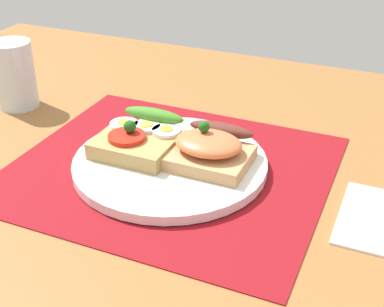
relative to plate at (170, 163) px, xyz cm
name	(u,v)px	position (x,y,z in cm)	size (l,w,h in cm)	color
ground_plane	(170,180)	(0.00, 0.00, -2.50)	(120.00, 90.00, 3.20)	#936131
placemat	(170,168)	(0.00, 0.00, -0.75)	(38.83, 34.21, 0.30)	maroon
plate	(170,163)	(0.00, 0.00, 0.00)	(24.33, 24.33, 1.20)	white
sandwich_egg_tomato	(140,137)	(-4.76, 1.20, 2.14)	(9.85, 9.96, 4.29)	tan
sandwich_salmon	(210,148)	(4.71, 1.50, 2.47)	(10.16, 9.63, 5.30)	tan
drinking_glass	(15,75)	(-30.07, 8.12, 4.26)	(6.19, 6.19, 10.31)	silver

